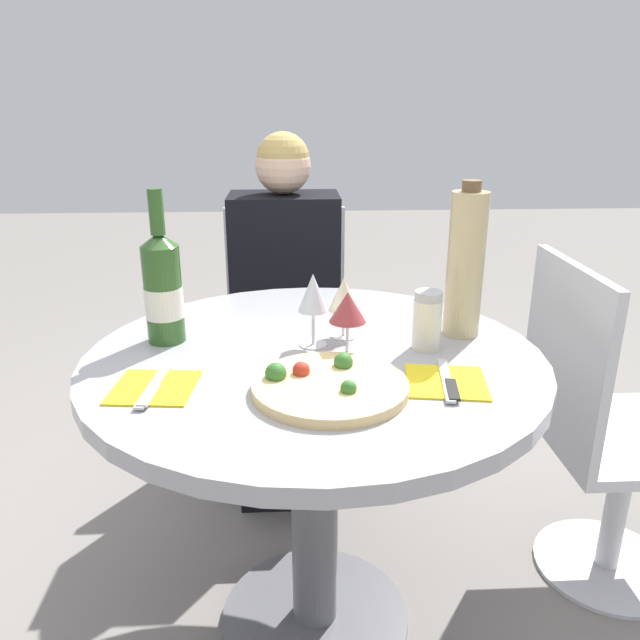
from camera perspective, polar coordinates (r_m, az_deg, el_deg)
name	(u,v)px	position (r m, az deg, el deg)	size (l,w,h in m)	color
ground_plane	(315,620)	(1.74, -0.46, -25.71)	(12.00, 12.00, 0.00)	gray
dining_table	(314,417)	(1.40, -0.52, -8.89)	(0.98, 0.98, 0.73)	slate
chair_behind_diner	(287,341)	(2.24, -3.07, -1.94)	(0.43, 0.43, 0.88)	silver
seated_diner	(286,333)	(2.06, -3.12, -1.19)	(0.35, 0.46, 1.14)	black
chair_empty_side	(604,436)	(1.79, 24.51, -9.64)	(0.43, 0.43, 0.88)	silver
pizza_large	(328,385)	(1.16, 0.75, -5.97)	(0.29, 0.29, 0.05)	#E5C17F
wine_bottle	(163,288)	(1.40, -14.17, 2.84)	(0.08, 0.08, 0.34)	#2D5623
tall_carafe	(465,264)	(1.43, 13.16, 5.01)	(0.08, 0.08, 0.35)	tan
sugar_shaker	(427,321)	(1.35, 9.77, -0.05)	(0.06, 0.06, 0.13)	silver
wine_glass_front_right	(348,309)	(1.30, 2.55, 1.04)	(0.08, 0.08, 0.14)	silver
wine_glass_center	(313,294)	(1.33, -0.62, 2.37)	(0.07, 0.07, 0.16)	silver
wine_glass_back_right	(344,296)	(1.39, 2.18, 2.24)	(0.07, 0.07, 0.14)	silver
place_setting_left	(154,387)	(1.21, -14.96, -5.98)	(0.16, 0.19, 0.01)	yellow
place_setting_right	(446,382)	(1.22, 11.49, -5.57)	(0.17, 0.19, 0.01)	yellow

